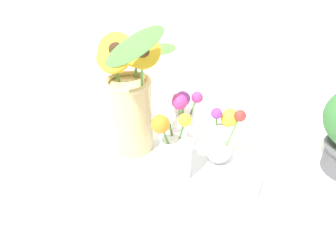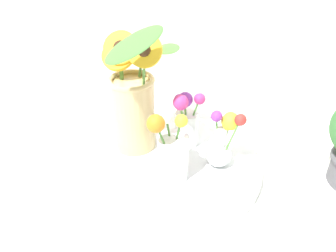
# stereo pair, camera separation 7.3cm
# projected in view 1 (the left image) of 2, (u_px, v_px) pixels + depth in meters

# --- Properties ---
(ground_plane) EXTENTS (6.00, 6.00, 0.00)m
(ground_plane) POSITION_uv_depth(u_px,v_px,m) (176.00, 176.00, 0.85)
(ground_plane) COLOR white
(serving_tray) EXTENTS (0.49, 0.49, 0.02)m
(serving_tray) POSITION_uv_depth(u_px,v_px,m) (168.00, 163.00, 0.88)
(serving_tray) COLOR silver
(serving_tray) RESTS_ON ground_plane
(mason_jar_sunflowers) EXTENTS (0.21, 0.26, 0.37)m
(mason_jar_sunflowers) POSITION_uv_depth(u_px,v_px,m) (130.00, 103.00, 0.85)
(mason_jar_sunflowers) COLOR #D1B77A
(mason_jar_sunflowers) RESTS_ON serving_tray
(vase_small_center) EXTENTS (0.09, 0.10, 0.19)m
(vase_small_center) POSITION_uv_depth(u_px,v_px,m) (175.00, 151.00, 0.78)
(vase_small_center) COLOR white
(vase_small_center) RESTS_ON serving_tray
(vase_bulb_right) EXTENTS (0.09, 0.07, 0.16)m
(vase_bulb_right) POSITION_uv_depth(u_px,v_px,m) (222.00, 138.00, 0.83)
(vase_bulb_right) COLOR white
(vase_bulb_right) RESTS_ON serving_tray
(vase_small_back) EXTENTS (0.08, 0.10, 0.18)m
(vase_small_back) POSITION_uv_depth(u_px,v_px,m) (183.00, 119.00, 0.88)
(vase_small_back) COLOR white
(vase_small_back) RESTS_ON serving_tray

